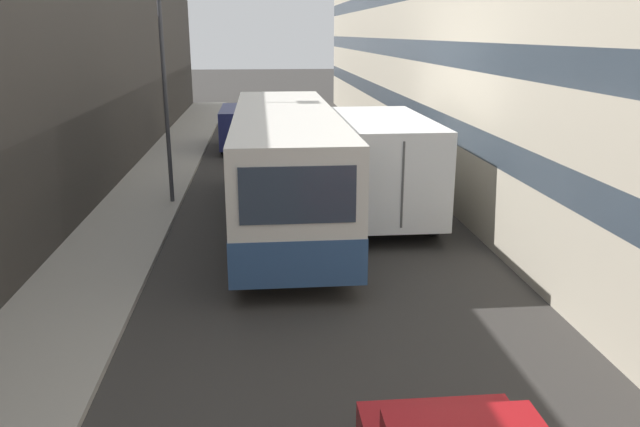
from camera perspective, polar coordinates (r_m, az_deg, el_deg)
The scene contains 8 objects.
ground_plane at distance 16.55m, azimuth -1.19°, elevation -1.16°, with size 150.00×150.00×0.00m, color #33302D.
sidewalk_left at distance 16.89m, azimuth -17.56°, elevation -1.39°, with size 2.36×60.00×0.11m.
building_left_shopfront at distance 16.91m, azimuth -26.13°, elevation 8.72°, with size 2.40×60.00×7.08m.
building_right_apartment at distance 17.04m, azimuth 17.49°, elevation 14.40°, with size 2.40×60.00×9.28m.
bus at distance 16.36m, azimuth -3.16°, elevation 4.43°, with size 2.57×10.81×3.03m.
box_truck at distance 17.68m, azimuth 5.06°, elevation 4.98°, with size 2.44×7.40×2.79m.
panel_van at distance 27.76m, azimuth -7.08°, elevation 7.94°, with size 1.86×4.15×1.80m.
street_lamp at distance 18.49m, azimuth -14.25°, elevation 14.58°, with size 0.36×0.80×6.36m.
Camera 1 is at (-1.15, -0.76, 4.93)m, focal length 35.00 mm.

